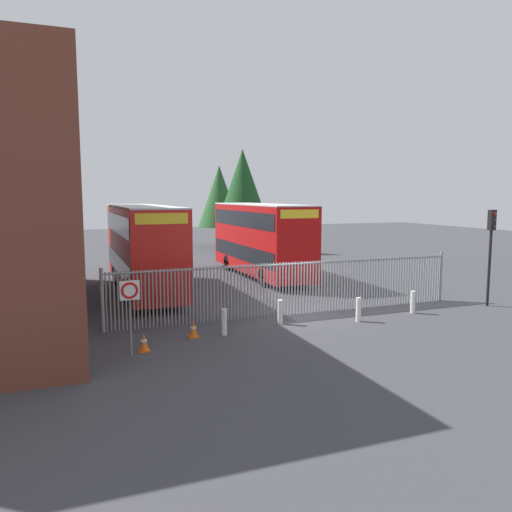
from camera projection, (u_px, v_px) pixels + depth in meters
The scene contains 14 objects.
ground_plane at pixel (231, 283), 28.10m from camera, with size 100.00×100.00×0.00m, color #3D3D42.
palisade_fence at pixel (294, 286), 20.60m from camera, with size 15.36×0.14×2.35m.
double_decker_bus_near_gate at pixel (143, 245), 25.08m from camera, with size 2.54×10.81×4.42m.
double_decker_bus_behind_fence_left at pixel (260, 237), 30.17m from camera, with size 2.54×10.81×4.42m.
bollard_near_left at pixel (224, 322), 17.59m from camera, with size 0.20×0.20×0.95m, color silver.
bollard_center_front at pixel (280, 312), 19.07m from camera, with size 0.20×0.20×0.95m, color silver.
bollard_near_right at pixel (358, 310), 19.51m from camera, with size 0.20×0.20×0.95m, color silver.
bollard_far_right at pixel (413, 302), 20.86m from camera, with size 0.20×0.20×0.95m, color silver.
traffic_cone_by_gate at pixel (144, 342), 15.77m from camera, with size 0.34×0.34×0.59m.
traffic_cone_mid_forecourt at pixel (193, 329), 17.33m from camera, with size 0.34×0.34×0.59m.
speed_limit_sign_post at pixel (130, 299), 15.18m from camera, with size 0.60×0.14×2.40m.
traffic_light_kerbside at pixel (491, 240), 21.95m from camera, with size 0.28×0.33×4.30m.
tree_tall_back at pixel (219, 196), 47.85m from camera, with size 4.13×4.13×7.80m.
tree_short_side at pixel (243, 190), 43.22m from camera, with size 4.88×4.88×8.92m.
Camera 1 is at (-8.61, -18.38, 4.92)m, focal length 34.91 mm.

